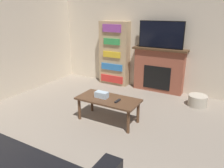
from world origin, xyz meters
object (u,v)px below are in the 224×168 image
object	(u,v)px
fireplace	(159,70)
tv	(161,35)
coffee_table	(108,102)
bookshelf	(114,54)
storage_basket	(198,101)

from	to	relation	value
fireplace	tv	distance (m)	0.79
tv	coffee_table	world-z (taller)	tv
bookshelf	storage_basket	bearing A→B (deg)	-11.18
tv	coffee_table	distance (m)	2.07
tv	storage_basket	distance (m)	1.59
tv	storage_basket	size ratio (longest dim) A/B	2.74
fireplace	coffee_table	size ratio (longest dim) A/B	1.17
fireplace	coffee_table	xyz separation A→B (m)	(-0.26, -1.84, -0.15)
coffee_table	bookshelf	distance (m)	2.07
coffee_table	bookshelf	xyz separation A→B (m)	(-0.89, 1.82, 0.42)
tv	fireplace	bearing A→B (deg)	90.00
coffee_table	storage_basket	world-z (taller)	coffee_table
tv	coffee_table	bearing A→B (deg)	-98.23
fireplace	storage_basket	bearing A→B (deg)	-24.53
bookshelf	coffee_table	bearing A→B (deg)	-64.08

